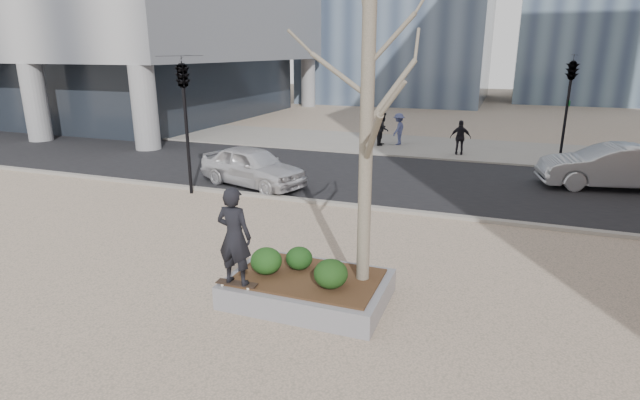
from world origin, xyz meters
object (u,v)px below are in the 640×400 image
at_px(skateboard, 237,285).
at_px(skateboarder, 234,236).
at_px(planter, 308,289).
at_px(police_car, 252,166).

distance_m(skateboard, skateboarder, 0.95).
bearing_deg(skateboard, skateboarder, 0.00).
bearing_deg(skateboarder, planter, -143.04).
distance_m(skateboarder, police_car, 8.88).
bearing_deg(planter, police_car, 124.80).
height_order(planter, skateboarder, skateboarder).
xyz_separation_m(planter, skateboarder, (-1.10, -0.79, 1.21)).
bearing_deg(police_car, skateboard, -136.76).
height_order(skateboard, skateboarder, skateboarder).
height_order(skateboard, police_car, police_car).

